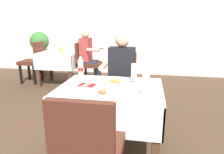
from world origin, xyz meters
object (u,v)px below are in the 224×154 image
object	(u,v)px
background_chair_left	(34,60)
potted_plant_corner	(40,49)
plate_near_camera	(103,93)
background_patron	(88,54)
chair_far_diner_seat	(121,82)
background_chair_right	(86,61)
main_dining_table	(110,102)
plate_far_diner	(114,81)
napkin_cutlery_set	(87,85)
chair_near_camera_side	(89,149)
cola_bottle_primary	(81,67)
beer_glass_middle	(146,85)
beer_glass_left	(134,73)
background_dining_table	(60,61)
seated_diner_far	(121,74)
background_table_tumbler	(61,50)

from	to	relation	value
background_chair_left	potted_plant_corner	xyz separation A→B (m)	(-0.22, 0.72, 0.15)
plate_near_camera	background_patron	distance (m)	2.69
chair_far_diner_seat	background_patron	bearing A→B (deg)	121.84
background_chair_left	potted_plant_corner	distance (m)	0.77
background_chair_right	main_dining_table	bearing A→B (deg)	-67.11
plate_far_diner	background_chair_right	world-z (taller)	background_chair_right
napkin_cutlery_set	background_chair_left	bearing A→B (deg)	131.07
chair_near_camera_side	cola_bottle_primary	distance (m)	1.28
chair_far_diner_seat	beer_glass_middle	size ratio (longest dim) A/B	4.65
plate_near_camera	main_dining_table	bearing A→B (deg)	82.59
chair_near_camera_side	cola_bottle_primary	bearing A→B (deg)	110.61
beer_glass_left	beer_glass_middle	size ratio (longest dim) A/B	1.04
cola_bottle_primary	napkin_cutlery_set	distance (m)	0.40
plate_far_diner	chair_near_camera_side	bearing A→B (deg)	-90.71
background_patron	background_chair_left	bearing A→B (deg)	180.00
beer_glass_middle	background_patron	xyz separation A→B (m)	(-1.29, 2.53, -0.14)
potted_plant_corner	beer_glass_middle	bearing A→B (deg)	-48.83
main_dining_table	background_dining_table	distance (m)	2.81
chair_near_camera_side	napkin_cutlery_set	xyz separation A→B (m)	(-0.25, 0.82, 0.19)
seated_diner_far	beer_glass_left	world-z (taller)	seated_diner_far
main_dining_table	beer_glass_left	world-z (taller)	beer_glass_left
background_dining_table	background_patron	size ratio (longest dim) A/B	0.69
background_dining_table	plate_near_camera	bearing A→B (deg)	-58.02
plate_near_camera	background_dining_table	bearing A→B (deg)	121.98
plate_far_diner	cola_bottle_primary	distance (m)	0.50
background_patron	background_table_tumbler	world-z (taller)	background_patron
background_chair_right	background_patron	size ratio (longest dim) A/B	0.77
background_chair_left	background_patron	world-z (taller)	background_patron
seated_diner_far	main_dining_table	bearing A→B (deg)	-91.69
main_dining_table	background_table_tumbler	world-z (taller)	background_table_tumbler
plate_near_camera	cola_bottle_primary	bearing A→B (deg)	125.09
napkin_cutlery_set	background_table_tumbler	bearing A→B (deg)	119.74
seated_diner_far	potted_plant_corner	bearing A→B (deg)	137.17
background_chair_left	background_patron	size ratio (longest dim) A/B	0.77
cola_bottle_primary	background_patron	size ratio (longest dim) A/B	0.22
napkin_cutlery_set	background_dining_table	world-z (taller)	napkin_cutlery_set
napkin_cutlery_set	background_patron	distance (m)	2.39
potted_plant_corner	chair_near_camera_side	bearing A→B (deg)	-57.16
background_chair_right	background_patron	bearing A→B (deg)	-0.00
background_dining_table	background_table_tumbler	distance (m)	0.27
beer_glass_middle	background_dining_table	bearing A→B (deg)	128.04
potted_plant_corner	chair_far_diner_seat	bearing A→B (deg)	-41.70
background_chair_right	seated_diner_far	bearing A→B (deg)	-58.10
seated_diner_far	background_dining_table	bearing A→B (deg)	135.70
background_chair_left	background_patron	bearing A→B (deg)	-0.00
beer_glass_left	background_patron	size ratio (longest dim) A/B	0.17
seated_diner_far	beer_glass_left	size ratio (longest dim) A/B	5.82
cola_bottle_primary	background_table_tumbler	xyz separation A→B (m)	(-1.09, 1.90, -0.07)
background_chair_left	background_chair_right	xyz separation A→B (m)	(1.28, 0.00, 0.00)
plate_near_camera	beer_glass_left	size ratio (longest dim) A/B	1.13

